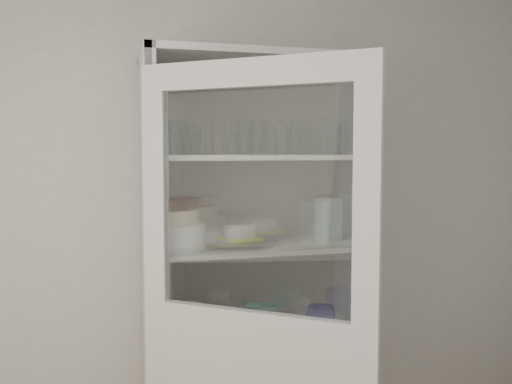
{
  "coord_description": "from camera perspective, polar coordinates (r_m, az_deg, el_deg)",
  "views": [
    {
      "loc": [
        -0.43,
        -1.08,
        1.67
      ],
      "look_at": [
        0.2,
        1.27,
        1.49
      ],
      "focal_mm": 38.0,
      "sensor_mm": 36.0,
      "label": 1
    }
  ],
  "objects": [
    {
      "name": "tumbler_4",
      "position": [
        2.33,
        0.4,
        5.74
      ],
      "size": [
        0.08,
        0.08,
        0.15
      ],
      "primitive_type": "cylinder",
      "rotation": [
        0.0,
        0.0,
        0.06
      ],
      "color": "silver",
      "rests_on": "shelf_glass"
    },
    {
      "name": "pantry_cabinet",
      "position": [
        2.6,
        -0.36,
        -12.17
      ],
      "size": [
        1.0,
        0.45,
        2.1
      ],
      "color": "#BABAB9",
      "rests_on": "floor"
    },
    {
      "name": "tumbler_0",
      "position": [
        2.21,
        -7.64,
        5.63
      ],
      "size": [
        0.09,
        0.09,
        0.14
      ],
      "primitive_type": "cylinder",
      "rotation": [
        0.0,
        0.0,
        -0.33
      ],
      "color": "silver",
      "rests_on": "shelf_glass"
    },
    {
      "name": "grey_bowl_stack",
      "position": [
        2.57,
        7.59,
        -2.8
      ],
      "size": [
        0.14,
        0.14,
        0.2
      ],
      "primitive_type": "cylinder",
      "color": "#A0B3B2",
      "rests_on": "shelf_plates"
    },
    {
      "name": "tumbler_8",
      "position": [
        2.39,
        -8.59,
        5.54
      ],
      "size": [
        0.09,
        0.09,
        0.14
      ],
      "primitive_type": "cylinder",
      "rotation": [
        0.0,
        0.0,
        0.35
      ],
      "color": "silver",
      "rests_on": "shelf_glass"
    },
    {
      "name": "tumbler_12",
      "position": [
        2.35,
        5.16,
        5.43
      ],
      "size": [
        0.06,
        0.06,
        0.12
      ],
      "primitive_type": "cylinder",
      "color": "silver",
      "rests_on": "shelf_glass"
    },
    {
      "name": "wall_back",
      "position": [
        2.64,
        -5.48,
        -3.94
      ],
      "size": [
        3.6,
        0.02,
        2.6
      ],
      "primitive_type": "cube",
      "color": "beige",
      "rests_on": "ground"
    },
    {
      "name": "tumbler_1",
      "position": [
        2.22,
        -5.23,
        5.84
      ],
      "size": [
        0.09,
        0.09,
        0.15
      ],
      "primitive_type": "cylinder",
      "rotation": [
        0.0,
        0.0,
        -0.27
      ],
      "color": "silver",
      "rests_on": "shelf_glass"
    },
    {
      "name": "tumbler_7",
      "position": [
        2.38,
        -8.38,
        5.7
      ],
      "size": [
        0.09,
        0.09,
        0.15
      ],
      "primitive_type": "cylinder",
      "rotation": [
        0.0,
        0.0,
        -0.2
      ],
      "color": "silver",
      "rests_on": "shelf_glass"
    },
    {
      "name": "tumbler_9",
      "position": [
        2.39,
        -1.26,
        5.62
      ],
      "size": [
        0.08,
        0.08,
        0.14
      ],
      "primitive_type": "cylinder",
      "rotation": [
        0.0,
        0.0,
        0.14
      ],
      "color": "silver",
      "rests_on": "shelf_glass"
    },
    {
      "name": "plate_stack_back",
      "position": [
        2.53,
        -6.38,
        -4.55
      ],
      "size": [
        0.21,
        0.21,
        0.06
      ],
      "primitive_type": "cylinder",
      "color": "white",
      "rests_on": "shelf_plates"
    },
    {
      "name": "teal_jar",
      "position": [
        2.6,
        -0.27,
        -12.82
      ],
      "size": [
        0.08,
        0.08,
        0.1
      ],
      "color": "teal",
      "rests_on": "shelf_mugs"
    },
    {
      "name": "terracotta_bowl",
      "position": [
        2.31,
        -8.35,
        -1.23
      ],
      "size": [
        0.22,
        0.22,
        0.05
      ],
      "primitive_type": "imported",
      "rotation": [
        0.0,
        0.0,
        0.11
      ],
      "color": "#4A2719",
      "rests_on": "cream_bowl"
    },
    {
      "name": "cupboard_door",
      "position": [
        2.07,
        -0.29,
        -18.46
      ],
      "size": [
        0.74,
        0.58,
        2.0
      ],
      "rotation": [
        0.0,
        0.0,
        -0.66
      ],
      "color": "#BABAB9",
      "rests_on": "floor"
    },
    {
      "name": "plate_stack_front",
      "position": [
        2.33,
        -8.31,
        -4.61
      ],
      "size": [
        0.24,
        0.24,
        0.11
      ],
      "primitive_type": "cylinder",
      "color": "white",
      "rests_on": "shelf_plates"
    },
    {
      "name": "tumbler_5",
      "position": [
        2.36,
        7.37,
        5.75
      ],
      "size": [
        0.1,
        0.1,
        0.15
      ],
      "primitive_type": "cylinder",
      "rotation": [
        0.0,
        0.0,
        0.36
      ],
      "color": "silver",
      "rests_on": "shelf_glass"
    },
    {
      "name": "tumbler_10",
      "position": [
        2.42,
        -2.28,
        5.56
      ],
      "size": [
        0.08,
        0.08,
        0.14
      ],
      "primitive_type": "cylinder",
      "rotation": [
        0.0,
        0.0,
        -0.11
      ],
      "color": "silver",
      "rests_on": "shelf_glass"
    },
    {
      "name": "tumbler_2",
      "position": [
        2.3,
        -0.06,
        5.5
      ],
      "size": [
        0.08,
        0.08,
        0.13
      ],
      "primitive_type": "cylinder",
      "rotation": [
        0.0,
        0.0,
        -0.26
      ],
      "color": "silver",
      "rests_on": "shelf_glass"
    },
    {
      "name": "goblet_3",
      "position": [
        2.63,
        6.03,
        5.77
      ],
      "size": [
        0.08,
        0.08,
        0.17
      ],
      "primitive_type": null,
      "color": "silver",
      "rests_on": "shelf_glass"
    },
    {
      "name": "tumbler_6",
      "position": [
        2.38,
        8.11,
        5.54
      ],
      "size": [
        0.07,
        0.07,
        0.14
      ],
      "primitive_type": "cylinder",
      "rotation": [
        0.0,
        0.0,
        -0.09
      ],
      "color": "silver",
      "rests_on": "shelf_glass"
    },
    {
      "name": "mug_teal",
      "position": [
        2.61,
        1.15,
        -12.78
      ],
      "size": [
        0.13,
        0.13,
        0.1
      ],
      "primitive_type": "imported",
      "rotation": [
        0.0,
        0.0,
        0.3
      ],
      "color": "teal",
      "rests_on": "shelf_mugs"
    },
    {
      "name": "cream_bowl",
      "position": [
        2.32,
        -8.33,
        -2.54
      ],
      "size": [
        0.23,
        0.23,
        0.06
      ],
      "primitive_type": "cylinder",
      "rotation": [
        0.0,
        0.0,
        0.3
      ],
      "color": "beige",
      "rests_on": "plate_stack_front"
    },
    {
      "name": "goblet_2",
      "position": [
        2.53,
        0.64,
        6.0
      ],
      "size": [
        0.08,
        0.08,
        0.18
      ],
      "primitive_type": null,
      "color": "silver",
      "rests_on": "shelf_glass"
    },
    {
      "name": "white_canister",
      "position": [
        2.53,
        -6.84,
        -13.0
      ],
      "size": [
        0.13,
        0.13,
        0.13
      ],
      "primitive_type": "cylinder",
      "rotation": [
        0.0,
        0.0,
        0.18
      ],
      "color": "white",
      "rests_on": "shelf_mugs"
    },
    {
      "name": "mug_blue",
      "position": [
        2.57,
        6.79,
        -12.99
      ],
      "size": [
        0.17,
        0.17,
        0.11
      ],
      "primitive_type": "imported",
      "rotation": [
        0.0,
        0.0,
        -0.38
      ],
      "color": "navy",
      "rests_on": "shelf_mugs"
    },
    {
      "name": "white_ramekin",
      "position": [
        2.44,
        -1.71,
        -4.04
      ],
      "size": [
        0.17,
        0.17,
        0.06
      ],
      "primitive_type": "cylinder",
      "rotation": [
        0.0,
        0.0,
        0.23
      ],
      "color": "white",
      "rests_on": "yellow_trivet"
    },
    {
      "name": "tumbler_3",
      "position": [
        2.3,
        2.62,
        5.53
      ],
      "size": [
        0.09,
        0.09,
        0.13
      ],
      "primitive_type": "cylinder",
      "rotation": [
        0.0,
        0.0,
        -0.42
      ],
      "color": "silver",
      "rests_on": "shelf_glass"
    },
    {
      "name": "tumbler_11",
      "position": [
        2.5,
        4.33,
        5.57
      ],
      "size": [
        0.09,
        0.09,
        0.14
      ],
      "primitive_type": "cylinder",
      "rotation": [
        0.0,
        0.0,
        -0.24
      ],
      "color": "silver",
      "rests_on": "shelf_glass"
    },
    {
      "name": "measuring_cups",
      "position": [
        2.41,
        -7.65,
        -14.96
      ],
      "size": [
        0.1,
        0.1,
        0.04
      ],
      "primitive_type": "cylinder",
      "color": "silver",
      "rests_on": "shelf_mugs"
    },
    {
      "name": "goblet_0",
      "position": [
        2.49,
        -6.75,
        5.74
      ],
      "size": [
        0.07,
        0.07,
        0.16
      ],
      "primitive_type": null,
      "color": "silver",
      "rests_on": "shelf_glass"
    },
    {
      "name": "mug_white",
      "position": [
        2.45,
        2.73,
        -13.95
      ],
      "size": [
        0.13,
        0.13,
        0.1
      ],
      "primitive_type": "imported",
      "rotation": [
        0.0,
        0.0,
        -0.39
      ],
      "color": "white",
      "rests_on": "shelf_mugs"
    },
    {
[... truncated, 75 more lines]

